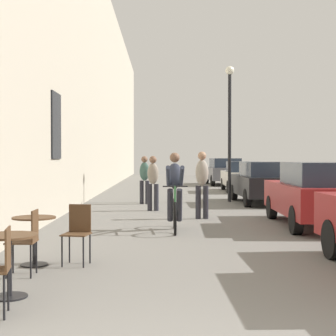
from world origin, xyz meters
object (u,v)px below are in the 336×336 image
object	(u,v)px
cafe_chair_mid_toward_wall	(78,230)
pedestrian_far	(144,177)
pedestrian_near	(202,181)
street_lamp	(230,116)
parked_car_fourth	(242,176)
cyclist_on_bicycle	(175,194)
parked_car_fifth	(224,171)
cafe_table_mid	(34,230)
pedestrian_mid	(153,180)
parked_car_second	(318,193)
cafe_chair_mid_toward_street	(27,238)
parked_car_third	(263,182)
cafe_table_near	(10,252)

from	to	relation	value
cafe_chair_mid_toward_wall	pedestrian_far	distance (m)	10.10
pedestrian_near	street_lamp	xyz separation A→B (m)	(1.41, 5.20, 2.12)
pedestrian_far	parked_car_fourth	xyz separation A→B (m)	(4.40, 6.47, -0.19)
cyclist_on_bicycle	parked_car_fifth	distance (m)	19.20
street_lamp	parked_car_fifth	world-z (taller)	street_lamp
cafe_table_mid	parked_car_fourth	distance (m)	17.57
pedestrian_near	parked_car_fifth	world-z (taller)	pedestrian_near
cafe_table_mid	parked_car_fourth	xyz separation A→B (m)	(5.71, 16.61, 0.22)
pedestrian_near	pedestrian_far	size ratio (longest dim) A/B	1.06
cyclist_on_bicycle	pedestrian_mid	world-z (taller)	cyclist_on_bicycle
cafe_chair_mid_toward_wall	parked_car_second	bearing A→B (deg)	40.44
cafe_chair_mid_toward_street	parked_car_third	size ratio (longest dim) A/B	0.22
pedestrian_mid	parked_car_third	world-z (taller)	pedestrian_mid
pedestrian_near	parked_car_second	xyz separation A→B (m)	(2.56, -1.56, -0.22)
cafe_table_mid	parked_car_third	bearing A→B (deg)	62.09
cafe_chair_mid_toward_street	street_lamp	distance (m)	12.70
cafe_chair_mid_toward_street	cafe_chair_mid_toward_wall	bearing A→B (deg)	53.40
pedestrian_far	street_lamp	xyz separation A→B (m)	(3.05, 0.84, 2.18)
cafe_table_near	pedestrian_far	world-z (taller)	pedestrian_far
cafe_table_near	cafe_chair_mid_toward_street	distance (m)	1.09
cafe_table_mid	pedestrian_mid	size ratio (longest dim) A/B	0.44
pedestrian_mid	street_lamp	distance (m)	4.68
cafe_chair_mid_toward_wall	pedestrian_mid	size ratio (longest dim) A/B	0.54
cafe_chair_mid_toward_wall	parked_car_second	xyz separation A→B (m)	(4.88, 4.16, 0.26)
cafe_table_near	pedestrian_mid	size ratio (longest dim) A/B	0.44
parked_car_third	pedestrian_mid	bearing A→B (deg)	-147.83
cyclist_on_bicycle	street_lamp	bearing A→B (deg)	73.50
cafe_chair_mid_toward_wall	parked_car_fourth	xyz separation A→B (m)	(5.08, 16.54, 0.22)
parked_car_second	parked_car_fifth	bearing A→B (deg)	89.85
parked_car_second	parked_car_fourth	size ratio (longest dim) A/B	1.05
cafe_chair_mid_toward_street	pedestrian_mid	xyz separation A→B (m)	(1.56, 8.54, 0.41)
parked_car_second	parked_car_fourth	distance (m)	12.38
parked_car_fourth	parked_car_fifth	size ratio (longest dim) A/B	0.91
cafe_table_mid	cafe_chair_mid_toward_street	size ratio (longest dim) A/B	0.81
street_lamp	cafe_chair_mid_toward_wall	bearing A→B (deg)	-108.83
pedestrian_far	parked_car_second	xyz separation A→B (m)	(4.21, -5.91, -0.16)
cafe_chair_mid_toward_wall	pedestrian_near	distance (m)	6.18
pedestrian_far	street_lamp	size ratio (longest dim) A/B	0.34
cafe_table_near	cafe_table_mid	world-z (taller)	same
cafe_table_mid	cyclist_on_bicycle	world-z (taller)	cyclist_on_bicycle
cyclist_on_bicycle	cafe_chair_mid_toward_wall	bearing A→B (deg)	-113.42
pedestrian_mid	cafe_chair_mid_toward_wall	bearing A→B (deg)	-97.34
street_lamp	parked_car_second	xyz separation A→B (m)	(1.16, -6.76, -2.33)
cafe_table_mid	parked_car_fifth	world-z (taller)	parked_car_fifth
parked_car_fifth	street_lamp	bearing A→B (deg)	-95.95
street_lamp	parked_car_third	bearing A→B (deg)	-34.85
parked_car_fourth	street_lamp	bearing A→B (deg)	-103.54
cafe_table_near	pedestrian_mid	xyz separation A→B (m)	(1.48, 9.63, 0.41)
cafe_table_mid	cyclist_on_bicycle	bearing A→B (deg)	59.08
cafe_table_mid	parked_car_second	distance (m)	6.96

